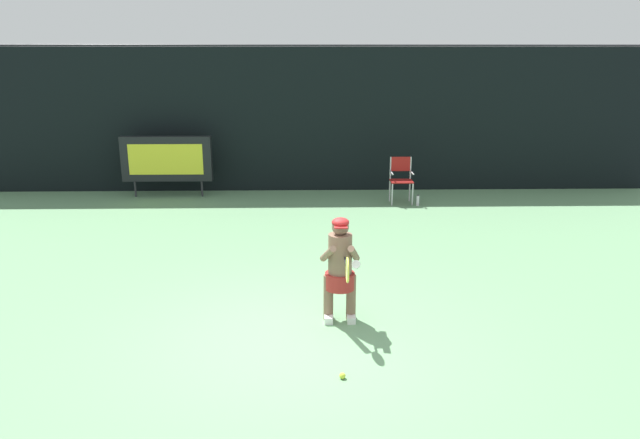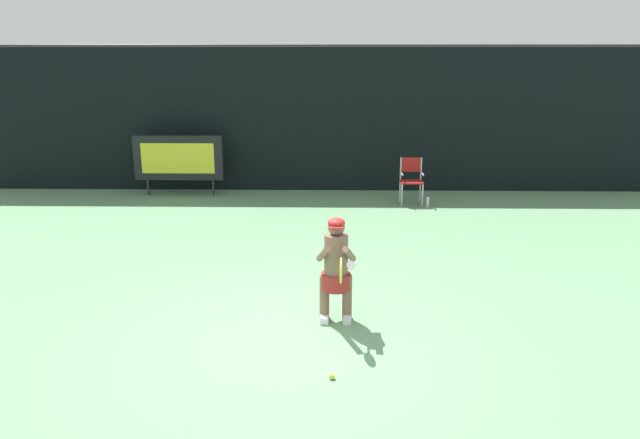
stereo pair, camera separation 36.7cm
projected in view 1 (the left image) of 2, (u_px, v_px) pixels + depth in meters
ground at (295, 351)px, 7.05m from camera, size 18.00×22.00×0.03m
backdrop_screen at (300, 120)px, 14.91m from camera, size 18.00×0.12×3.66m
scoreboard at (167, 159)px, 14.41m from camera, size 2.20×0.21×1.50m
umpire_chair at (401, 177)px, 13.91m from camera, size 0.52×0.44×1.08m
water_bottle at (418, 201)px, 13.74m from camera, size 0.07×0.07×0.27m
tennis_player at (340, 267)px, 7.65m from camera, size 0.53×0.61×1.41m
tennis_racket at (347, 269)px, 7.06m from camera, size 0.03×0.60×0.31m
tennis_ball_loose at (342, 376)px, 6.41m from camera, size 0.07×0.07×0.07m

